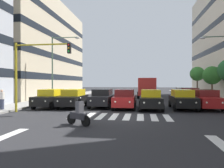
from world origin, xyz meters
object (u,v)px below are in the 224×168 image
Objects in this scene: car_2 at (150,99)px; pedestrian_waiting at (2,99)px; street_tree_3 at (197,74)px; street_tree_2 at (212,75)px; car_5 at (73,98)px; bus_behind_traffic at (146,86)px; car_4 at (102,98)px; traffic_light_gantry at (32,65)px; car_0 at (206,99)px; car_6 at (51,98)px; car_row2_1 at (190,95)px; car_1 at (183,99)px; street_lamp_right at (57,61)px; motorcycle_with_rider at (79,114)px; car_row2_0 at (184,94)px; car_3 at (125,99)px; street_lamp_left at (224,62)px.

car_2 is 2.72× the size of pedestrian_waiting.
car_2 is 12.40m from pedestrian_waiting.
street_tree_2 is at bearing 92.66° from street_tree_3.
car_5 is 16.84m from bus_behind_traffic.
car_4 is 6.96m from traffic_light_gantry.
car_0 is 1.00× the size of car_6.
car_row2_1 is 0.81× the size of traffic_light_gantry.
pedestrian_waiting is at bearing 29.40° from car_row2_1.
car_1 is at bearing 60.58° from street_tree_2.
street_lamp_right reaches higher than car_1.
street_lamp_right is 4.81× the size of pedestrian_waiting.
motorcycle_with_rider is at bearing 141.13° from traffic_light_gantry.
car_4 is 1.01× the size of street_tree_2.
traffic_light_gantry reaches higher than bus_behind_traffic.
street_tree_2 is at bearing 151.15° from bus_behind_traffic.
street_tree_3 is (-3.49, -16.22, 2.89)m from car_0.
street_lamp_right reaches higher than car_0.
traffic_light_gantry is at bearing 39.57° from car_row2_0.
car_row2_1 is (-4.75, -6.54, 0.00)m from car_2.
car_6 reaches higher than motorcycle_with_rider.
street_tree_3 is at bearing -122.36° from car_3.
car_2 is 13.10m from street_lamp_right.
pedestrian_waiting is (16.84, 3.72, 0.11)m from car_0.
motorcycle_with_rider is at bearing 60.88° from car_row2_0.
car_1 and car_3 have the same top height.
street_tree_2 reaches higher than pedestrian_waiting.
car_row2_0 is at bearing -130.47° from car_3.
car_row2_1 is at bearing -108.11° from car_1.
car_row2_0 is 1.74m from car_row2_1.
car_0 reaches higher than motorcycle_with_rider.
traffic_light_gantry is 3.87m from pedestrian_waiting.
street_lamp_left is at bearing 115.92° from car_row2_1.
car_2 and car_6 have the same top height.
car_row2_1 is at bearing -148.91° from car_4.
car_0 is at bearing 90.37° from car_row2_1.
car_0 is 1.00× the size of car_1.
pedestrian_waiting is at bearing 33.66° from street_tree_2.
car_row2_1 is at bearing -152.24° from car_5.
car_row2_0 is 0.81× the size of traffic_light_gantry.
car_row2_1 is at bearing -176.97° from street_lamp_right.
traffic_light_gantry is at bearing 15.55° from car_0.
car_0 and car_6 have the same top height.
car_row2_1 is 0.42× the size of bus_behind_traffic.
car_5 is 2.72× the size of pedestrian_waiting.
car_3 is at bearing 41.40° from car_row2_1.
car_row2_1 is at bearing 117.88° from bus_behind_traffic.
bus_behind_traffic reaches higher than car_6.
car_6 is 1.00× the size of car_row2_0.
pedestrian_waiting is (2.74, -0.21, -2.72)m from traffic_light_gantry.
car_6 is 0.42× the size of bus_behind_traffic.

